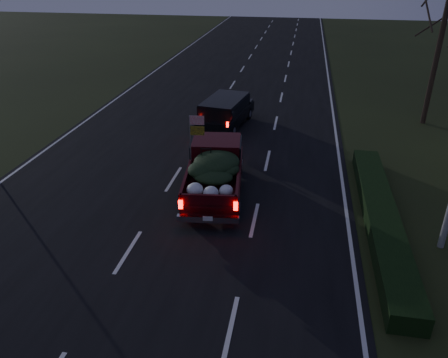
% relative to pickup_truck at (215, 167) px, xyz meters
% --- Properties ---
extents(ground, '(120.00, 120.00, 0.00)m').
position_rel_pickup_truck_xyz_m(ground, '(-1.86, -4.31, -1.01)').
color(ground, black).
rests_on(ground, ground).
extents(road_asphalt, '(14.00, 120.00, 0.02)m').
position_rel_pickup_truck_xyz_m(road_asphalt, '(-1.86, -4.31, -1.00)').
color(road_asphalt, black).
rests_on(road_asphalt, ground).
extents(hedge_row, '(1.00, 10.00, 0.60)m').
position_rel_pickup_truck_xyz_m(hedge_row, '(5.94, -1.31, -0.71)').
color(hedge_row, black).
rests_on(hedge_row, ground).
extents(bare_tree_far, '(3.60, 3.60, 7.00)m').
position_rel_pickup_truck_xyz_m(bare_tree_far, '(9.64, 9.69, 4.22)').
color(bare_tree_far, black).
rests_on(bare_tree_far, ground).
extents(pickup_truck, '(2.54, 5.34, 2.70)m').
position_rel_pickup_truck_xyz_m(pickup_truck, '(0.00, 0.00, 0.00)').
color(pickup_truck, '#39070D').
rests_on(pickup_truck, ground).
extents(lead_suv, '(2.52, 4.67, 1.28)m').
position_rel_pickup_truck_xyz_m(lead_suv, '(-0.87, 7.17, -0.05)').
color(lead_suv, black).
rests_on(lead_suv, ground).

